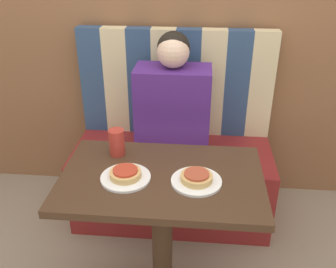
# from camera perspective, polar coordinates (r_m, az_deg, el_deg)

# --- Properties ---
(wall_back) EXTENTS (7.00, 0.05, 2.60)m
(wall_back) POSITION_cam_1_polar(r_m,az_deg,el_deg) (2.37, 1.51, 19.63)
(wall_back) COLOR brown
(wall_back) RESTS_ON ground_plane
(booth_seat) EXTENTS (1.21, 0.58, 0.48)m
(booth_seat) POSITION_cam_1_polar(r_m,az_deg,el_deg) (2.44, 0.66, -7.12)
(booth_seat) COLOR maroon
(booth_seat) RESTS_ON ground_plane
(booth_backrest) EXTENTS (1.21, 0.08, 0.68)m
(booth_backrest) POSITION_cam_1_polar(r_m,az_deg,el_deg) (2.39, 1.21, 7.80)
(booth_backrest) COLOR navy
(booth_backrest) RESTS_ON booth_seat
(dining_table) EXTENTS (0.90, 0.57, 0.71)m
(dining_table) POSITION_cam_1_polar(r_m,az_deg,el_deg) (1.73, -0.94, -9.44)
(dining_table) COLOR #422B1C
(dining_table) RESTS_ON ground_plane
(person) EXTENTS (0.43, 0.24, 0.71)m
(person) POSITION_cam_1_polar(r_m,az_deg,el_deg) (2.17, 0.75, 5.16)
(person) COLOR #4C237A
(person) RESTS_ON booth_seat
(plate_left) EXTENTS (0.22, 0.22, 0.01)m
(plate_left) POSITION_cam_1_polar(r_m,az_deg,el_deg) (1.65, -6.47, -6.61)
(plate_left) COLOR white
(plate_left) RESTS_ON dining_table
(plate_right) EXTENTS (0.22, 0.22, 0.01)m
(plate_right) POSITION_cam_1_polar(r_m,az_deg,el_deg) (1.62, 4.34, -7.19)
(plate_right) COLOR white
(plate_right) RESTS_ON dining_table
(pizza_left) EXTENTS (0.14, 0.14, 0.04)m
(pizza_left) POSITION_cam_1_polar(r_m,az_deg,el_deg) (1.64, -6.51, -5.96)
(pizza_left) COLOR tan
(pizza_left) RESTS_ON plate_left
(pizza_right) EXTENTS (0.14, 0.14, 0.04)m
(pizza_right) POSITION_cam_1_polar(r_m,az_deg,el_deg) (1.61, 4.37, -6.53)
(pizza_right) COLOR tan
(pizza_right) RESTS_ON plate_right
(drinking_cup) EXTENTS (0.07, 0.07, 0.13)m
(drinking_cup) POSITION_cam_1_polar(r_m,az_deg,el_deg) (1.80, -7.80, -1.26)
(drinking_cup) COLOR #B23328
(drinking_cup) RESTS_ON dining_table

